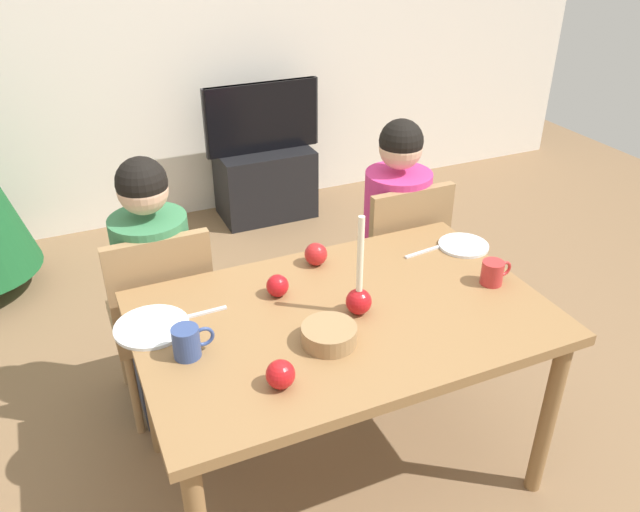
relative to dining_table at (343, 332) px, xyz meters
name	(u,v)px	position (x,y,z in m)	size (l,w,h in m)	color
ground_plane	(340,466)	(0.00, 0.00, -0.67)	(7.68, 7.68, 0.00)	brown
back_wall	(165,22)	(0.00, 2.60, 0.63)	(6.40, 0.10, 2.60)	silver
dining_table	(343,332)	(0.00, 0.00, 0.00)	(1.40, 0.90, 0.75)	olive
chair_left	(162,312)	(-0.53, 0.61, -0.15)	(0.40, 0.40, 0.90)	#99754C
chair_right	(397,258)	(0.58, 0.61, -0.15)	(0.40, 0.40, 0.90)	#99754C
person_left_child	(159,297)	(-0.53, 0.64, -0.10)	(0.30, 0.30, 1.17)	#33384C
person_right_child	(394,244)	(0.58, 0.64, -0.10)	(0.30, 0.30, 1.17)	#33384C
tv_stand	(265,183)	(0.51, 2.30, -0.43)	(0.64, 0.40, 0.48)	black
tv	(262,117)	(0.51, 2.30, 0.04)	(0.79, 0.05, 0.46)	black
candle_centerpiece	(359,294)	(0.05, -0.02, 0.16)	(0.09, 0.09, 0.37)	red
plate_left	(152,327)	(-0.62, 0.18, 0.09)	(0.25, 0.25, 0.01)	silver
plate_right	(463,245)	(0.65, 0.22, 0.09)	(0.20, 0.20, 0.01)	silver
mug_left	(188,342)	(-0.54, -0.01, 0.14)	(0.13, 0.09, 0.10)	#33477F
mug_right	(493,272)	(0.58, -0.05, 0.13)	(0.12, 0.08, 0.09)	#B72D2D
fork_left	(201,313)	(-0.45, 0.19, 0.09)	(0.18, 0.01, 0.01)	silver
fork_right	(424,252)	(0.48, 0.25, 0.09)	(0.18, 0.01, 0.01)	silver
bowl_walnuts	(329,335)	(-0.11, -0.13, 0.11)	(0.18, 0.18, 0.06)	#99754C
apple_near_candle	(280,374)	(-0.33, -0.26, 0.13)	(0.09, 0.09, 0.09)	red
apple_by_left_plate	(278,286)	(-0.17, 0.19, 0.12)	(0.08, 0.08, 0.08)	red
apple_by_right_mug	(316,254)	(0.04, 0.34, 0.13)	(0.09, 0.09, 0.09)	red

